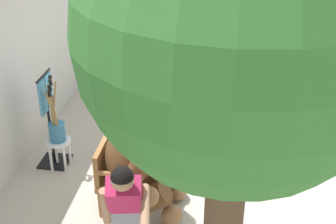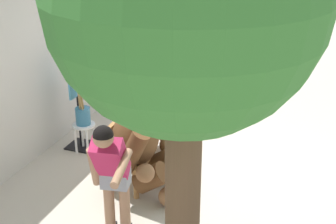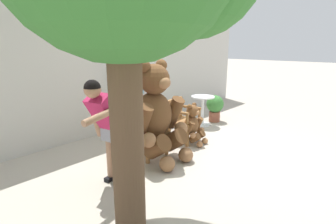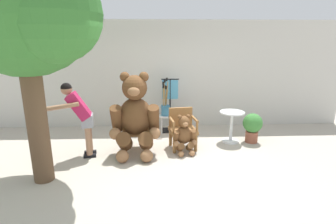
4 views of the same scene
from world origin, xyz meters
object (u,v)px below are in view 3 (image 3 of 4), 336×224
at_px(wooden_chair_left, 146,130).
at_px(wooden_chair_right, 182,119).
at_px(white_stool, 137,118).
at_px(teddy_bear_large, 157,113).
at_px(clothing_display_stand, 137,100).
at_px(brush_bucket, 137,104).
at_px(teddy_bear_small, 193,124).
at_px(round_side_table, 203,107).
at_px(potted_plant, 215,106).
at_px(person_visitor, 107,123).

distance_m(wooden_chair_left, wooden_chair_right, 0.98).
xyz_separation_m(wooden_chair_right, white_stool, (-0.33, 0.98, -0.11)).
distance_m(teddy_bear_large, clothing_display_stand, 1.60).
bearing_deg(wooden_chair_left, brush_bucket, 56.50).
distance_m(wooden_chair_left, white_stool, 1.18).
height_order(teddy_bear_large, teddy_bear_small, teddy_bear_large).
relative_size(round_side_table, potted_plant, 1.06).
height_order(white_stool, round_side_table, round_side_table).
bearing_deg(teddy_bear_large, person_visitor, -174.03).
relative_size(wooden_chair_left, potted_plant, 1.26).
height_order(teddy_bear_large, white_stool, teddy_bear_large).
xyz_separation_m(person_visitor, brush_bucket, (1.71, 1.36, -0.23)).
relative_size(person_visitor, potted_plant, 2.22).
bearing_deg(person_visitor, wooden_chair_left, 19.82).
bearing_deg(teddy_bear_small, clothing_display_stand, 99.06).
relative_size(white_stool, clothing_display_stand, 0.34).
relative_size(teddy_bear_small, brush_bucket, 0.86).
height_order(brush_bucket, round_side_table, brush_bucket).
bearing_deg(wooden_chair_right, teddy_bear_large, -164.55).
distance_m(wooden_chair_left, teddy_bear_large, 0.45).
relative_size(wooden_chair_left, clothing_display_stand, 0.63).
bearing_deg(clothing_display_stand, teddy_bear_small, -80.94).
xyz_separation_m(brush_bucket, round_side_table, (1.49, -0.69, -0.22)).
bearing_deg(wooden_chair_right, round_side_table, 14.05).
height_order(wooden_chair_left, teddy_bear_large, teddy_bear_large).
relative_size(teddy_bear_large, brush_bucket, 1.78).
relative_size(teddy_bear_small, white_stool, 1.77).
xyz_separation_m(wooden_chair_left, round_side_table, (2.14, 0.29, -0.01)).
relative_size(teddy_bear_large, person_visitor, 1.12).
bearing_deg(brush_bucket, teddy_bear_small, -74.56).
xyz_separation_m(teddy_bear_large, clothing_display_stand, (0.77, 1.39, -0.10)).
xyz_separation_m(wooden_chair_left, teddy_bear_small, (1.00, -0.29, -0.06)).
relative_size(wooden_chair_left, teddy_bear_large, 0.51).
height_order(wooden_chair_left, potted_plant, wooden_chair_left).
relative_size(brush_bucket, potted_plant, 1.39).
distance_m(wooden_chair_right, teddy_bear_large, 1.08).
bearing_deg(clothing_display_stand, potted_plant, -25.58).
height_order(white_stool, potted_plant, potted_plant).
xyz_separation_m(teddy_bear_large, white_stool, (0.65, 1.25, -0.47)).
xyz_separation_m(teddy_bear_small, brush_bucket, (-0.35, 1.26, 0.27)).
xyz_separation_m(round_side_table, potted_plant, (0.47, -0.05, -0.05)).
distance_m(round_side_table, potted_plant, 0.48).
xyz_separation_m(wooden_chair_left, brush_bucket, (0.65, 0.98, 0.21)).
bearing_deg(wooden_chair_right, teddy_bear_small, -86.92).
bearing_deg(white_stool, brush_bucket, 123.33).
bearing_deg(potted_plant, brush_bucket, 159.41).
height_order(person_visitor, potted_plant, person_visitor).
relative_size(white_stool, brush_bucket, 0.49).
height_order(wooden_chair_right, teddy_bear_small, wooden_chair_right).
relative_size(teddy_bear_large, potted_plant, 2.48).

